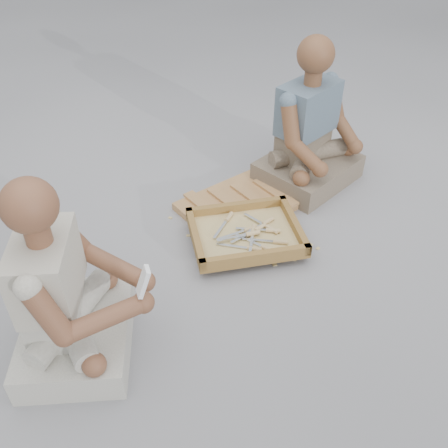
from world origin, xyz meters
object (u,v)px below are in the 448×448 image
object	(u,v)px
carved_panel	(241,203)
craftsman	(66,300)
companion	(310,137)
tool_tray	(246,234)

from	to	relation	value
carved_panel	craftsman	bearing A→B (deg)	-144.74
carved_panel	companion	bearing A→B (deg)	16.39
craftsman	carved_panel	bearing A→B (deg)	140.03
carved_panel	companion	distance (m)	0.54
tool_tray	companion	xyz separation A→B (m)	(0.55, 0.43, 0.21)
craftsman	companion	xyz separation A→B (m)	(1.40, 0.81, 0.01)
companion	tool_tray	bearing A→B (deg)	11.88
tool_tray	craftsman	bearing A→B (deg)	-156.58
craftsman	tool_tray	bearing A→B (deg)	128.19
carved_panel	tool_tray	world-z (taller)	tool_tray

